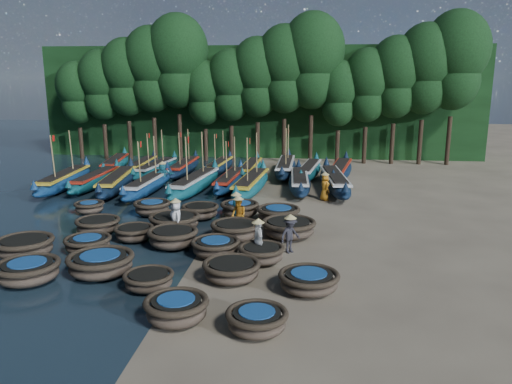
# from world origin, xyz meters

# --- Properties ---
(ground) EXTENTS (120.00, 120.00, 0.00)m
(ground) POSITION_xyz_m (0.00, 0.00, 0.00)
(ground) COLOR gray
(ground) RESTS_ON ground
(foliage_wall) EXTENTS (40.00, 3.00, 10.00)m
(foliage_wall) POSITION_xyz_m (0.00, 23.50, 5.00)
(foliage_wall) COLOR black
(foliage_wall) RESTS_ON ground
(coracle_3) EXTENTS (2.30, 2.30, 0.80)m
(coracle_3) POSITION_xyz_m (0.69, -9.77, 0.46)
(coracle_3) COLOR #4D3F30
(coracle_3) RESTS_ON ground
(coracle_4) EXTENTS (2.05, 2.05, 0.70)m
(coracle_4) POSITION_xyz_m (3.15, -10.11, 0.40)
(coracle_4) COLOR #4D3F30
(coracle_4) RESTS_ON ground
(coracle_5) EXTENTS (2.28, 2.28, 0.80)m
(coracle_5) POSITION_xyz_m (-5.36, -7.39, 0.47)
(coracle_5) COLOR #4D3F30
(coracle_5) RESTS_ON ground
(coracle_6) EXTENTS (3.01, 3.01, 0.83)m
(coracle_6) POSITION_xyz_m (-3.05, -6.46, 0.48)
(coracle_6) COLOR #4D3F30
(coracle_6) RESTS_ON ground
(coracle_7) EXTENTS (1.99, 1.99, 0.63)m
(coracle_7) POSITION_xyz_m (-0.90, -7.49, 0.36)
(coracle_7) COLOR #4D3F30
(coracle_7) RESTS_ON ground
(coracle_8) EXTENTS (2.28, 2.28, 0.74)m
(coracle_8) POSITION_xyz_m (1.85, -6.44, 0.42)
(coracle_8) COLOR #4D3F30
(coracle_8) RESTS_ON ground
(coracle_9) EXTENTS (2.32, 2.32, 0.71)m
(coracle_9) POSITION_xyz_m (4.63, -7.12, 0.41)
(coracle_9) COLOR #4D3F30
(coracle_9) RESTS_ON ground
(coracle_10) EXTENTS (2.34, 2.34, 0.83)m
(coracle_10) POSITION_xyz_m (-6.91, -4.94, 0.48)
(coracle_10) COLOR #4D3F30
(coracle_10) RESTS_ON ground
(coracle_11) EXTENTS (2.31, 2.31, 0.69)m
(coracle_11) POSITION_xyz_m (-4.61, -4.10, 0.40)
(coracle_11) COLOR #4D3F30
(coracle_11) RESTS_ON ground
(coracle_12) EXTENTS (2.58, 2.58, 0.84)m
(coracle_12) POSITION_xyz_m (-1.23, -3.12, 0.48)
(coracle_12) COLOR #4D3F30
(coracle_12) RESTS_ON ground
(coracle_13) EXTENTS (2.16, 2.16, 0.72)m
(coracle_13) POSITION_xyz_m (0.81, -3.98, 0.42)
(coracle_13) COLOR #4D3F30
(coracle_13) RESTS_ON ground
(coracle_14) EXTENTS (1.86, 1.86, 0.72)m
(coracle_14) POSITION_xyz_m (2.76, -4.56, 0.41)
(coracle_14) COLOR #4D3F30
(coracle_14) RESTS_ON ground
(coracle_15) EXTENTS (2.40, 2.40, 0.73)m
(coracle_15) POSITION_xyz_m (-5.29, -1.49, 0.42)
(coracle_15) COLOR #4D3F30
(coracle_15) RESTS_ON ground
(coracle_16) EXTENTS (2.03, 2.03, 0.69)m
(coracle_16) POSITION_xyz_m (-3.20, -2.42, 0.40)
(coracle_16) COLOR #4D3F30
(coracle_16) RESTS_ON ground
(coracle_17) EXTENTS (2.64, 2.64, 0.80)m
(coracle_17) POSITION_xyz_m (-1.80, -0.72, 0.46)
(coracle_17) COLOR #4D3F30
(coracle_17) RESTS_ON ground
(coracle_18) EXTENTS (2.60, 2.60, 0.83)m
(coracle_18) POSITION_xyz_m (1.30, -1.81, 0.48)
(coracle_18) COLOR #4D3F30
(coracle_18) RESTS_ON ground
(coracle_19) EXTENTS (3.08, 3.08, 0.83)m
(coracle_19) POSITION_xyz_m (3.70, -1.19, 0.48)
(coracle_19) COLOR #4D3F30
(coracle_19) RESTS_ON ground
(coracle_20) EXTENTS (1.76, 1.76, 0.64)m
(coracle_20) POSITION_xyz_m (-7.22, 1.87, 0.37)
(coracle_20) COLOR #4D3F30
(coracle_20) RESTS_ON ground
(coracle_21) EXTENTS (2.34, 2.34, 0.77)m
(coracle_21) POSITION_xyz_m (-3.71, 1.86, 0.45)
(coracle_21) COLOR #4D3F30
(coracle_21) RESTS_ON ground
(coracle_22) EXTENTS (2.03, 2.03, 0.76)m
(coracle_22) POSITION_xyz_m (-1.01, 1.44, 0.43)
(coracle_22) COLOR #4D3F30
(coracle_22) RESTS_ON ground
(coracle_23) EXTENTS (2.05, 2.05, 0.81)m
(coracle_23) POSITION_xyz_m (0.99, 1.96, 0.47)
(coracle_23) COLOR #4D3F30
(coracle_23) RESTS_ON ground
(coracle_24) EXTENTS (2.45, 2.45, 0.80)m
(coracle_24) POSITION_xyz_m (3.08, 1.20, 0.47)
(coracle_24) COLOR #4D3F30
(coracle_24) RESTS_ON ground
(long_boat_0) EXTENTS (2.17, 8.81, 3.75)m
(long_boat_0) POSITION_xyz_m (-11.49, 7.60, 0.60)
(long_boat_0) COLOR navy
(long_boat_0) RESTS_ON ground
(long_boat_1) EXTENTS (1.45, 7.94, 1.40)m
(long_boat_1) POSITION_xyz_m (-9.63, 8.27, 0.53)
(long_boat_1) COLOR #104D5E
(long_boat_1) RESTS_ON ground
(long_boat_2) EXTENTS (2.66, 8.78, 1.56)m
(long_boat_2) POSITION_xyz_m (-7.81, 7.46, 0.59)
(long_boat_2) COLOR #0E1D33
(long_boat_2) RESTS_ON ground
(long_boat_3) EXTENTS (1.79, 8.27, 3.52)m
(long_boat_3) POSITION_xyz_m (-5.59, 6.98, 0.56)
(long_boat_3) COLOR navy
(long_boat_3) RESTS_ON ground
(long_boat_4) EXTENTS (2.63, 8.82, 3.78)m
(long_boat_4) POSITION_xyz_m (-2.67, 7.50, 0.60)
(long_boat_4) COLOR #104D5E
(long_boat_4) RESTS_ON ground
(long_boat_5) EXTENTS (1.81, 7.82, 3.33)m
(long_boat_5) POSITION_xyz_m (-0.61, 8.90, 0.53)
(long_boat_5) COLOR navy
(long_boat_5) RESTS_ON ground
(long_boat_6) EXTENTS (2.32, 8.76, 3.74)m
(long_boat_6) POSITION_xyz_m (0.94, 7.70, 0.59)
(long_boat_6) COLOR #104D5E
(long_boat_6) RESTS_ON ground
(long_boat_7) EXTENTS (1.75, 8.24, 1.45)m
(long_boat_7) POSITION_xyz_m (3.99, 8.94, 0.55)
(long_boat_7) COLOR #0E1D33
(long_boat_7) RESTS_ON ground
(long_boat_8) EXTENTS (2.40, 9.05, 1.60)m
(long_boat_8) POSITION_xyz_m (6.26, 8.95, 0.61)
(long_boat_8) COLOR #0E1D33
(long_boat_8) RESTS_ON ground
(long_boat_9) EXTENTS (2.62, 7.89, 1.41)m
(long_boat_9) POSITION_xyz_m (-10.67, 14.42, 0.53)
(long_boat_9) COLOR #104D5E
(long_boat_9) RESTS_ON ground
(long_boat_10) EXTENTS (1.53, 7.49, 1.32)m
(long_boat_10) POSITION_xyz_m (-8.33, 13.87, 0.50)
(long_boat_10) COLOR #0E1D33
(long_boat_10) RESTS_ON ground
(long_boat_11) EXTENTS (2.28, 7.82, 3.34)m
(long_boat_11) POSITION_xyz_m (-6.86, 12.79, 0.53)
(long_boat_11) COLOR #104D5E
(long_boat_11) RESTS_ON ground
(long_boat_12) EXTENTS (1.52, 7.86, 3.34)m
(long_boat_12) POSITION_xyz_m (-4.89, 13.54, 0.53)
(long_boat_12) COLOR #0E1D33
(long_boat_12) RESTS_ON ground
(long_boat_13) EXTENTS (1.91, 7.42, 3.16)m
(long_boat_13) POSITION_xyz_m (-2.33, 14.32, 0.50)
(long_boat_13) COLOR #0E1D33
(long_boat_13) RESTS_ON ground
(long_boat_14) EXTENTS (1.63, 7.71, 1.36)m
(long_boat_14) POSITION_xyz_m (0.21, 13.55, 0.52)
(long_boat_14) COLOR #104D5E
(long_boat_14) RESTS_ON ground
(long_boat_15) EXTENTS (1.64, 8.70, 3.69)m
(long_boat_15) POSITION_xyz_m (2.84, 13.95, 0.59)
(long_boat_15) COLOR #0E1D33
(long_boat_15) RESTS_ON ground
(long_boat_16) EXTENTS (2.52, 7.89, 1.40)m
(long_boat_16) POSITION_xyz_m (4.62, 13.11, 0.53)
(long_boat_16) COLOR #104D5E
(long_boat_16) RESTS_ON ground
(long_boat_17) EXTENTS (2.88, 8.36, 1.49)m
(long_boat_17) POSITION_xyz_m (6.86, 13.09, 0.57)
(long_boat_17) COLOR #0E1D33
(long_boat_17) RESTS_ON ground
(fisherman_0) EXTENTS (0.92, 1.01, 1.93)m
(fisherman_0) POSITION_xyz_m (-1.48, -1.57, 0.92)
(fisherman_0) COLOR silver
(fisherman_0) RESTS_ON ground
(fisherman_1) EXTENTS (0.72, 0.74, 1.91)m
(fisherman_1) POSITION_xyz_m (1.08, 0.13, 0.95)
(fisherman_1) COLOR #1A6070
(fisherman_1) RESTS_ON ground
(fisherman_2) EXTENTS (1.02, 1.05, 1.90)m
(fisherman_2) POSITION_xyz_m (1.29, -0.64, 0.90)
(fisherman_2) COLOR #BA7218
(fisherman_2) RESTS_ON ground
(fisherman_3) EXTENTS (1.14, 1.13, 1.77)m
(fisherman_3) POSITION_xyz_m (3.83, -3.22, 0.83)
(fisherman_3) COLOR black
(fisherman_3) RESTS_ON ground
(fisherman_4) EXTENTS (0.71, 1.03, 1.82)m
(fisherman_4) POSITION_xyz_m (2.58, -4.14, 0.88)
(fisherman_4) COLOR silver
(fisherman_4) RESTS_ON ground
(fisherman_5) EXTENTS (1.52, 1.39, 1.89)m
(fisherman_5) POSITION_xyz_m (-5.11, 8.67, 0.88)
(fisherman_5) COLOR #1A6070
(fisherman_5) RESTS_ON ground
(fisherman_6) EXTENTS (0.81, 0.94, 1.84)m
(fisherman_6) POSITION_xyz_m (5.55, 6.22, 0.88)
(fisherman_6) COLOR #BA7218
(fisherman_6) RESTS_ON ground
(tree_0) EXTENTS (3.68, 3.68, 8.68)m
(tree_0) POSITION_xyz_m (-16.00, 20.00, 5.97)
(tree_0) COLOR black
(tree_0) RESTS_ON ground
(tree_1) EXTENTS (4.09, 4.09, 9.65)m
(tree_1) POSITION_xyz_m (-13.70, 20.00, 6.65)
(tree_1) COLOR black
(tree_1) RESTS_ON ground
(tree_2) EXTENTS (4.51, 4.51, 10.63)m
(tree_2) POSITION_xyz_m (-11.40, 20.00, 7.32)
(tree_2) COLOR black
(tree_2) RESTS_ON ground
(tree_3) EXTENTS (4.92, 4.92, 11.60)m
(tree_3) POSITION_xyz_m (-9.10, 20.00, 8.00)
(tree_3) COLOR black
(tree_3) RESTS_ON ground
(tree_4) EXTENTS (5.34, 5.34, 12.58)m
(tree_4) POSITION_xyz_m (-6.80, 20.00, 8.67)
(tree_4) COLOR black
(tree_4) RESTS_ON ground
(tree_5) EXTENTS (3.68, 3.68, 8.68)m
(tree_5) POSITION_xyz_m (-4.50, 20.00, 5.97)
(tree_5) COLOR black
(tree_5) RESTS_ON ground
(tree_6) EXTENTS (4.09, 4.09, 9.65)m
(tree_6) POSITION_xyz_m (-2.20, 20.00, 6.65)
(tree_6) COLOR black
(tree_6) RESTS_ON ground
(tree_7) EXTENTS (4.51, 4.51, 10.63)m
(tree_7) POSITION_xyz_m (0.10, 20.00, 7.32)
(tree_7) COLOR black
(tree_7) RESTS_ON ground
(tree_8) EXTENTS (4.92, 4.92, 11.60)m
(tree_8) POSITION_xyz_m (2.40, 20.00, 8.00)
(tree_8) COLOR black
(tree_8) RESTS_ON ground
(tree_9) EXTENTS (5.34, 5.34, 12.58)m
(tree_9) POSITION_xyz_m (4.70, 20.00, 8.67)
(tree_9) COLOR black
(tree_9) RESTS_ON ground
(tree_10) EXTENTS (3.68, 3.68, 8.68)m
(tree_10) POSITION_xyz_m (7.00, 20.00, 5.97)
(tree_10) COLOR black
(tree_10) RESTS_ON ground
(tree_11) EXTENTS (4.09, 4.09, 9.65)m
(tree_11) POSITION_xyz_m (9.30, 20.00, 6.65)
(tree_11) COLOR black
(tree_11) RESTS_ON ground
(tree_12) EXTENTS (4.51, 4.51, 10.63)m
(tree_12) POSITION_xyz_m (11.60, 20.00, 7.32)
(tree_12) COLOR black
(tree_12) RESTS_ON ground
(tree_13) EXTENTS (4.92, 4.92, 11.60)m
(tree_13) POSITION_xyz_m (13.90, 20.00, 8.00)
(tree_13) COLOR black
(tree_13) RESTS_ON ground
(tree_14) EXTENTS (5.34, 5.34, 12.58)m
(tree_14) POSITION_xyz_m (16.20, 20.00, 8.67)
(tree_14) COLOR black
(tree_14) RESTS_ON ground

